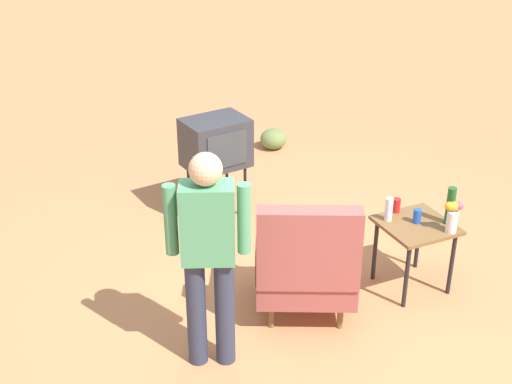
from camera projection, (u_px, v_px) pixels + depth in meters
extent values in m
plane|color=#C17A4C|center=(304.00, 299.00, 5.77)|extent=(60.00, 60.00, 0.00)
cylinder|color=brown|center=(335.00, 277.00, 5.87)|extent=(0.05, 0.05, 0.22)
cylinder|color=brown|center=(271.00, 277.00, 5.88)|extent=(0.05, 0.05, 0.22)
cylinder|color=brown|center=(340.00, 316.00, 5.39)|extent=(0.05, 0.05, 0.22)
cylinder|color=brown|center=(271.00, 315.00, 5.40)|extent=(0.05, 0.05, 0.22)
cube|color=#9E4C47|center=(305.00, 273.00, 5.54)|extent=(1.02, 1.02, 0.20)
cube|color=#9E4C47|center=(309.00, 249.00, 5.07)|extent=(0.75, 0.48, 0.64)
cube|color=#9E4C47|center=(347.00, 249.00, 5.43)|extent=(0.43, 0.68, 0.26)
cube|color=#9E4C47|center=(265.00, 248.00, 5.44)|extent=(0.43, 0.68, 0.26)
cylinder|color=black|center=(418.00, 239.00, 6.09)|extent=(0.04, 0.04, 0.57)
cylinder|color=black|center=(375.00, 250.00, 5.92)|extent=(0.04, 0.04, 0.57)
cylinder|color=black|center=(452.00, 264.00, 5.73)|extent=(0.04, 0.04, 0.57)
cylinder|color=black|center=(406.00, 277.00, 5.56)|extent=(0.04, 0.04, 0.57)
cube|color=brown|center=(416.00, 225.00, 5.69)|extent=(0.56, 0.56, 0.03)
cylinder|color=black|center=(206.00, 203.00, 6.72)|extent=(0.03, 0.03, 0.55)
cylinder|color=black|center=(245.00, 192.00, 6.93)|extent=(0.03, 0.03, 0.55)
cylinder|color=black|center=(189.00, 189.00, 6.99)|extent=(0.03, 0.03, 0.55)
cylinder|color=black|center=(227.00, 179.00, 7.20)|extent=(0.03, 0.03, 0.55)
cube|color=#333338|center=(216.00, 143.00, 6.73)|extent=(0.65, 0.51, 0.48)
cube|color=#383D3F|center=(227.00, 150.00, 6.56)|extent=(0.42, 0.07, 0.34)
cylinder|color=#2D3347|center=(225.00, 311.00, 4.91)|extent=(0.14, 0.14, 0.86)
cylinder|color=#2D3347|center=(196.00, 312.00, 4.90)|extent=(0.14, 0.14, 0.86)
cube|color=#4C9366|center=(207.00, 223.00, 4.59)|extent=(0.42, 0.34, 0.56)
cylinder|color=#4C9366|center=(244.00, 219.00, 4.58)|extent=(0.09, 0.09, 0.50)
cylinder|color=#4C9366|center=(171.00, 220.00, 4.57)|extent=(0.09, 0.09, 0.50)
sphere|color=#DBAD84|center=(206.00, 169.00, 4.41)|extent=(0.22, 0.22, 0.22)
cylinder|color=red|center=(396.00, 205.00, 5.84)|extent=(0.07, 0.07, 0.12)
cylinder|color=blue|center=(417.00, 216.00, 5.67)|extent=(0.07, 0.07, 0.12)
cylinder|color=silver|center=(389.00, 209.00, 5.69)|extent=(0.06, 0.06, 0.20)
cylinder|color=#1E5623|center=(450.00, 206.00, 5.62)|extent=(0.07, 0.07, 0.32)
cylinder|color=silver|center=(452.00, 222.00, 5.52)|extent=(0.09, 0.09, 0.18)
sphere|color=yellow|center=(454.00, 206.00, 5.46)|extent=(0.07, 0.07, 0.07)
sphere|color=#E04C66|center=(459.00, 206.00, 5.47)|extent=(0.07, 0.07, 0.07)
sphere|color=orange|center=(449.00, 206.00, 5.46)|extent=(0.07, 0.07, 0.07)
ellipsoid|color=olive|center=(273.00, 139.00, 8.57)|extent=(0.32, 0.32, 0.25)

